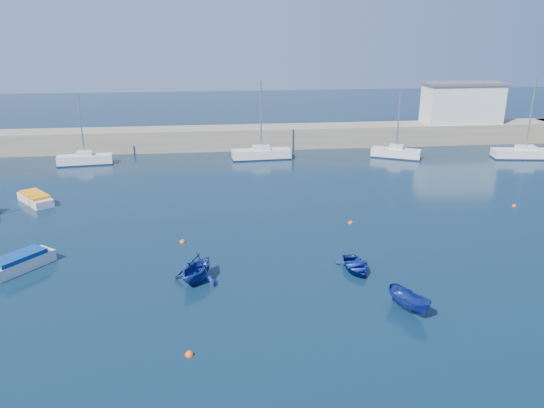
{
  "coord_description": "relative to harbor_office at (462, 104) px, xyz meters",
  "views": [
    {
      "loc": [
        -3.26,
        -21.08,
        14.73
      ],
      "look_at": [
        1.35,
        17.9,
        1.6
      ],
      "focal_mm": 35.0,
      "sensor_mm": 36.0,
      "label": 1
    }
  ],
  "objects": [
    {
      "name": "back_wall",
      "position": [
        -30.0,
        0.0,
        -3.8
      ],
      "size": [
        96.0,
        4.5,
        2.6
      ],
      "primitive_type": "cube",
      "color": "gray",
      "rests_on": "ground"
    },
    {
      "name": "ground",
      "position": [
        -30.0,
        -46.0,
        -5.1
      ],
      "size": [
        220.0,
        220.0,
        0.0
      ],
      "primitive_type": "plane",
      "color": "#0C2336",
      "rests_on": "ground"
    },
    {
      "name": "dinghy_center",
      "position": [
        -24.38,
        -37.24,
        -4.78
      ],
      "size": [
        2.35,
        3.19,
        0.64
      ],
      "primitive_type": "imported",
      "rotation": [
        0.0,
        0.0,
        0.05
      ],
      "color": "navy",
      "rests_on": "ground"
    },
    {
      "name": "sailboat_7",
      "position": [
        -11.51,
        -7.97,
        -4.48
      ],
      "size": [
        5.75,
        4.07,
        7.63
      ],
      "rotation": [
        0.0,
        0.0,
        1.08
      ],
      "color": "silver",
      "rests_on": "ground"
    },
    {
      "name": "motorboat_1",
      "position": [
        -45.61,
        -34.59,
        -4.61
      ],
      "size": [
        3.84,
        4.29,
        1.05
      ],
      "rotation": [
        0.0,
        0.0,
        -0.67
      ],
      "color": "silver",
      "rests_on": "ground"
    },
    {
      "name": "buoy_1",
      "position": [
        -22.48,
        -28.84,
        -5.1
      ],
      "size": [
        0.4,
        0.4,
        0.4
      ],
      "primitive_type": "sphere",
      "color": "#E94811",
      "rests_on": "ground"
    },
    {
      "name": "buoy_0",
      "position": [
        -34.62,
        -45.28,
        -5.1
      ],
      "size": [
        0.43,
        0.43,
        0.43
      ],
      "primitive_type": "sphere",
      "color": "#FF500D",
      "rests_on": "ground"
    },
    {
      "name": "sailboat_8",
      "position": [
        3.54,
        -9.96,
        -4.49
      ],
      "size": [
        7.61,
        3.21,
        9.58
      ],
      "rotation": [
        0.0,
        0.0,
        1.41
      ],
      "color": "silver",
      "rests_on": "ground"
    },
    {
      "name": "sailboat_6",
      "position": [
        -27.36,
        -6.61,
        -4.47
      ],
      "size": [
        6.94,
        2.35,
        8.99
      ],
      "rotation": [
        0.0,
        0.0,
        1.64
      ],
      "color": "silver",
      "rests_on": "ground"
    },
    {
      "name": "harbor_office",
      "position": [
        0.0,
        0.0,
        0.0
      ],
      "size": [
        10.0,
        4.0,
        5.0
      ],
      "primitive_type": "cube",
      "color": "silver",
      "rests_on": "back_wall"
    },
    {
      "name": "buoy_4",
      "position": [
        -7.32,
        -26.42,
        -5.1
      ],
      "size": [
        0.38,
        0.38,
        0.38
      ],
      "primitive_type": "sphere",
      "color": "#E94811",
      "rests_on": "ground"
    },
    {
      "name": "dinghy_left",
      "position": [
        -34.39,
        -37.53,
        -4.23
      ],
      "size": [
        4.06,
        4.26,
        1.75
      ],
      "primitive_type": "imported",
      "rotation": [
        0.0,
        0.0,
        -0.47
      ],
      "color": "navy",
      "rests_on": "ground"
    },
    {
      "name": "buoy_3",
      "position": [
        -35.52,
        -31.22,
        -5.1
      ],
      "size": [
        0.41,
        0.41,
        0.41
      ],
      "primitive_type": "sphere",
      "color": "#FF500D",
      "rests_on": "ground"
    },
    {
      "name": "sailboat_5",
      "position": [
        -47.33,
        -6.95,
        -4.49
      ],
      "size": [
        6.07,
        2.32,
        7.9
      ],
      "rotation": [
        0.0,
        0.0,
        1.68
      ],
      "color": "silver",
      "rests_on": "ground"
    },
    {
      "name": "motorboat_2",
      "position": [
        -48.75,
        -20.62,
        -4.67
      ],
      "size": [
        3.91,
        4.47,
        0.91
      ],
      "rotation": [
        0.0,
        0.0,
        0.65
      ],
      "color": "silver",
      "rests_on": "ground"
    },
    {
      "name": "dinghy_right",
      "position": [
        -22.83,
        -42.53,
        -4.53
      ],
      "size": [
        2.22,
        3.16,
        1.14
      ],
      "primitive_type": "imported",
      "rotation": [
        0.0,
        0.0,
        0.42
      ],
      "color": "navy",
      "rests_on": "ground"
    }
  ]
}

